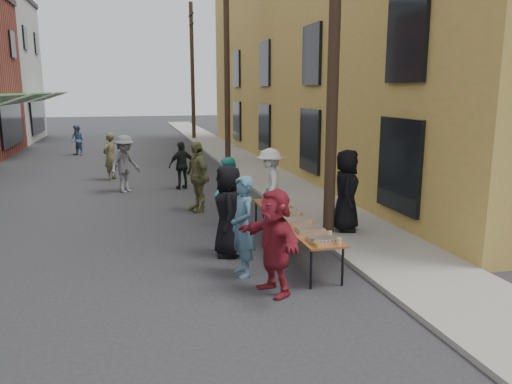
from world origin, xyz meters
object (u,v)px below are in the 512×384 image
server (346,190)px  utility_pole_mid (227,63)px  utility_pole_near (334,35)px  serving_table (292,220)px  guest_front_c (229,192)px  guest_front_a (228,211)px  catering_tray_sausage (323,239)px  utility_pole_far (192,72)px

server → utility_pole_mid: bearing=25.3°
utility_pole_near → serving_table: bearing=-140.8°
server → guest_front_c: bearing=83.9°
server → utility_pole_near: bearing=117.3°
guest_front_c → server: size_ratio=0.90×
guest_front_a → guest_front_c: bearing=175.0°
serving_table → catering_tray_sausage: (-0.00, -1.65, 0.08)m
utility_pole_near → utility_pole_mid: bearing=90.0°
serving_table → guest_front_c: size_ratio=2.32×
utility_pole_mid → serving_table: 13.60m
utility_pole_far → server: size_ratio=4.72×
utility_pole_far → serving_table: bearing=-92.8°
utility_pole_near → guest_front_a: (-2.52, -0.79, -3.56)m
serving_table → guest_front_a: (-1.29, 0.21, 0.22)m
utility_pole_far → serving_table: size_ratio=2.25×
utility_pole_far → guest_front_a: utility_pole_far is taller
utility_pole_mid → catering_tray_sausage: utility_pole_mid is taller
utility_pole_near → utility_pole_far: size_ratio=1.00×
serving_table → catering_tray_sausage: 1.65m
utility_pole_mid → guest_front_c: bearing=-101.1°
guest_front_a → server: size_ratio=0.98×
utility_pole_mid → serving_table: bearing=-95.4°
utility_pole_mid → utility_pole_near: bearing=-90.0°
utility_pole_near → catering_tray_sausage: bearing=-114.8°
utility_pole_near → utility_pole_far: bearing=90.0°
server → utility_pole_far: bearing=24.3°
utility_pole_near → server: size_ratio=4.72×
guest_front_a → server: bearing=112.1°
utility_pole_mid → guest_front_a: size_ratio=4.80×
utility_pole_near → utility_pole_far: 24.00m
utility_pole_far → guest_front_c: size_ratio=5.22×
catering_tray_sausage → server: bearing=58.3°
utility_pole_far → guest_front_a: bearing=-95.8°
catering_tray_sausage → guest_front_c: (-0.84, 4.09, 0.07)m
catering_tray_sausage → serving_table: bearing=90.0°
utility_pole_near → server: (0.43, 0.03, -3.45)m
utility_pole_far → catering_tray_sausage: 26.94m
server → guest_front_a: bearing=128.8°
utility_pole_mid → utility_pole_far: (0.00, 12.00, 0.00)m
catering_tray_sausage → guest_front_a: 2.27m
utility_pole_near → guest_front_a: 4.44m
utility_pole_near → utility_pole_far: same height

